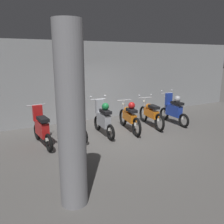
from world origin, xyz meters
name	(u,v)px	position (x,y,z in m)	size (l,w,h in m)	color
ground_plane	(123,136)	(0.00, 0.00, 0.00)	(80.00, 80.00, 0.00)	#565451
back_wall	(91,81)	(0.00, 2.62, 1.60)	(16.00, 0.30, 3.19)	gray
motorbike_slot_0	(42,128)	(-2.54, 0.48, 0.52)	(0.56, 1.68, 1.18)	black
motorbike_slot_1	(73,123)	(-1.53, 0.60, 0.53)	(0.58, 1.67, 1.29)	black
motorbike_slot_2	(103,119)	(-0.51, 0.46, 0.57)	(0.59, 1.68, 1.29)	black
motorbike_slot_3	(129,116)	(0.51, 0.43, 0.53)	(0.59, 1.94, 1.08)	black
motorbike_slot_4	(151,114)	(1.53, 0.52, 0.49)	(0.60, 1.94, 1.15)	black
motorbike_slot_5	(173,109)	(2.54, 0.39, 0.57)	(0.59, 1.68, 1.29)	black
support_pillar	(71,119)	(-2.62, -2.68, 1.60)	(0.49, 0.49, 3.19)	gray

